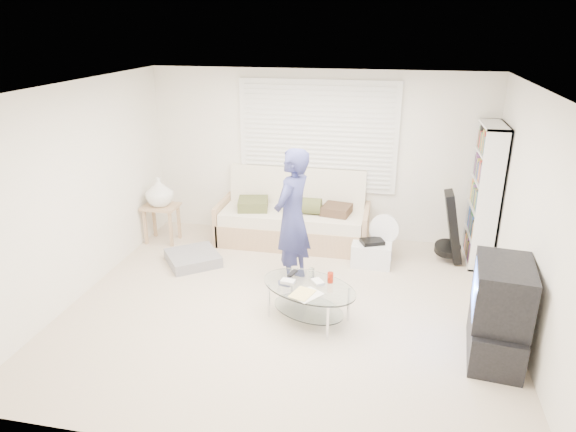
% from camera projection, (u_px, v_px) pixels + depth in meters
% --- Properties ---
extents(ground, '(5.00, 5.00, 0.00)m').
position_uv_depth(ground, '(287.00, 306.00, 5.99)').
color(ground, '#C6B29A').
rests_on(ground, ground).
extents(room_shell, '(5.02, 4.52, 2.51)m').
position_uv_depth(room_shell, '(295.00, 161.00, 5.85)').
color(room_shell, white).
rests_on(room_shell, ground).
extents(window_blinds, '(2.32, 0.08, 1.62)m').
position_uv_depth(window_blinds, '(317.00, 136.00, 7.45)').
color(window_blinds, silver).
rests_on(window_blinds, ground).
extents(futon_sofa, '(2.21, 0.89, 1.08)m').
position_uv_depth(futon_sofa, '(294.00, 219.00, 7.64)').
color(futon_sofa, '#A6815E').
rests_on(futon_sofa, ground).
extents(grey_floor_pillow, '(0.91, 0.91, 0.15)m').
position_uv_depth(grey_floor_pillow, '(193.00, 258.00, 7.05)').
color(grey_floor_pillow, slate).
rests_on(grey_floor_pillow, ground).
extents(side_table, '(0.50, 0.40, 1.00)m').
position_uv_depth(side_table, '(160.00, 195.00, 7.52)').
color(side_table, '#A6815E').
rests_on(side_table, ground).
extents(bookshelf, '(0.30, 0.80, 1.91)m').
position_uv_depth(bookshelf, '(484.00, 195.00, 6.83)').
color(bookshelf, white).
rests_on(bookshelf, ground).
extents(guitar_case, '(0.37, 0.37, 0.98)m').
position_uv_depth(guitar_case, '(452.00, 232.00, 6.98)').
color(guitar_case, black).
rests_on(guitar_case, ground).
extents(floor_fan, '(0.41, 0.27, 0.68)m').
position_uv_depth(floor_fan, '(384.00, 233.00, 7.04)').
color(floor_fan, white).
rests_on(floor_fan, ground).
extents(storage_bin, '(0.53, 0.38, 0.37)m').
position_uv_depth(storage_bin, '(371.00, 253.00, 6.97)').
color(storage_bin, white).
rests_on(storage_bin, ground).
extents(tv_unit, '(0.59, 0.97, 1.00)m').
position_uv_depth(tv_unit, '(499.00, 312.00, 4.96)').
color(tv_unit, black).
rests_on(tv_unit, ground).
extents(coffee_table, '(1.30, 1.10, 0.53)m').
position_uv_depth(coffee_table, '(309.00, 292.00, 5.64)').
color(coffee_table, silver).
rests_on(coffee_table, ground).
extents(standing_person, '(0.59, 0.73, 1.74)m').
position_uv_depth(standing_person, '(292.00, 218.00, 6.26)').
color(standing_person, navy).
rests_on(standing_person, ground).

